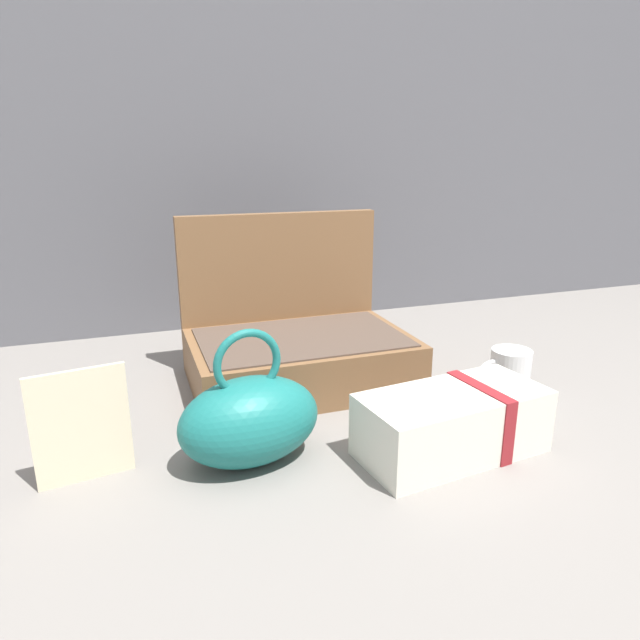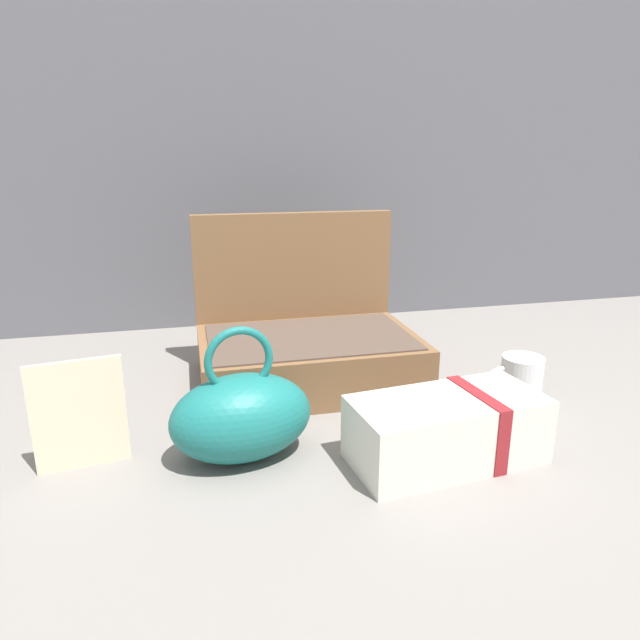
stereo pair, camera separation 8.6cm
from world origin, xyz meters
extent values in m
plane|color=slate|center=(0.00, 0.00, 0.00)|extent=(6.00, 6.00, 0.00)
cube|color=#56565B|center=(0.00, 0.58, 0.70)|extent=(3.20, 0.06, 1.40)
cube|color=brown|center=(0.03, 0.13, 0.05)|extent=(0.40, 0.26, 0.09)
cube|color=#4C3D33|center=(0.03, 0.13, 0.09)|extent=(0.37, 0.23, 0.00)
cube|color=brown|center=(0.03, 0.27, 0.15)|extent=(0.40, 0.02, 0.30)
ellipsoid|color=#196B66|center=(-0.12, -0.11, 0.06)|extent=(0.22, 0.16, 0.12)
torus|color=#196B66|center=(-0.12, -0.11, 0.15)|extent=(0.10, 0.03, 0.10)
cube|color=silver|center=(0.16, -0.18, 0.05)|extent=(0.28, 0.15, 0.09)
cube|color=maroon|center=(0.20, -0.18, 0.05)|extent=(0.03, 0.13, 0.10)
cylinder|color=silver|center=(0.36, -0.05, 0.04)|extent=(0.07, 0.07, 0.09)
torus|color=silver|center=(0.32, -0.05, 0.04)|extent=(0.06, 0.01, 0.06)
cube|color=beige|center=(-0.33, -0.08, 0.08)|extent=(0.12, 0.03, 0.16)
camera|label=1|loc=(-0.26, -0.80, 0.42)|focal=31.52mm
camera|label=2|loc=(-0.18, -0.83, 0.42)|focal=31.52mm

